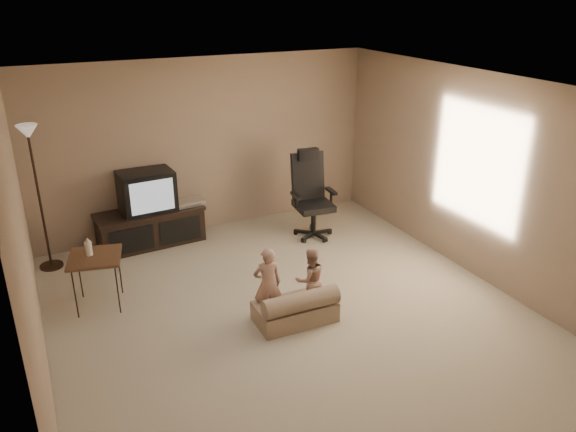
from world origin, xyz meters
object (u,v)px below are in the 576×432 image
object	(u,v)px
child_sofa	(297,309)
toddler_left	(268,284)
floor_lamp	(34,166)
tv_stand	(150,215)
side_table	(94,258)
office_chair	(311,206)
toddler_right	(310,279)

from	to	relation	value
child_sofa	toddler_left	xyz separation A→B (m)	(-0.25, 0.21, 0.26)
floor_lamp	child_sofa	world-z (taller)	floor_lamp
tv_stand	floor_lamp	xyz separation A→B (m)	(-1.35, -0.13, 0.92)
side_table	toddler_left	distance (m)	1.96
tv_stand	child_sofa	size ratio (longest dim) A/B	1.75
tv_stand	office_chair	world-z (taller)	office_chair
office_chair	toddler_left	world-z (taller)	office_chair
tv_stand	floor_lamp	distance (m)	1.64
side_table	child_sofa	xyz separation A→B (m)	(1.86, -1.31, -0.43)
office_chair	floor_lamp	bearing A→B (deg)	176.61
toddler_left	toddler_right	distance (m)	0.52
tv_stand	floor_lamp	bearing A→B (deg)	-178.32
toddler_right	floor_lamp	bearing A→B (deg)	-37.71
office_chair	floor_lamp	xyz separation A→B (m)	(-3.52, 0.56, 0.92)
toddler_right	tv_stand	bearing A→B (deg)	-59.22
floor_lamp	child_sofa	distance (m)	3.63
floor_lamp	side_table	bearing A→B (deg)	-70.80
side_table	child_sofa	size ratio (longest dim) A/B	0.96
side_table	toddler_left	world-z (taller)	toddler_left
office_chair	side_table	distance (m)	3.17
tv_stand	toddler_left	size ratio (longest dim) A/B	1.79
side_table	toddler_left	xyz separation A→B (m)	(1.61, -1.10, -0.17)
side_table	toddler_right	bearing A→B (deg)	-27.54
child_sofa	toddler_left	size ratio (longest dim) A/B	1.02
side_table	floor_lamp	bearing A→B (deg)	109.20
tv_stand	office_chair	size ratio (longest dim) A/B	1.21
floor_lamp	tv_stand	bearing A→B (deg)	5.60
office_chair	toddler_left	xyz separation A→B (m)	(-1.48, -1.77, -0.03)
child_sofa	tv_stand	bearing A→B (deg)	110.49
child_sofa	toddler_left	distance (m)	0.41
tv_stand	toddler_right	size ratio (longest dim) A/B	2.08
side_table	child_sofa	bearing A→B (deg)	-35.10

